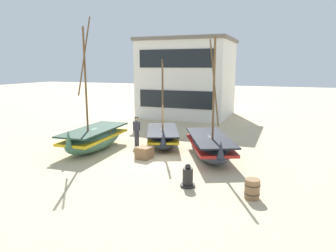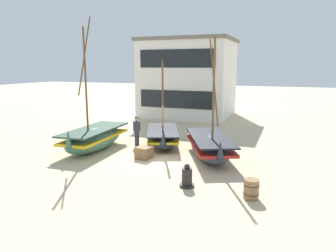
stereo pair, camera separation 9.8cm
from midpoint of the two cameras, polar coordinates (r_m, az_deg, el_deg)
ground_plane at (r=16.06m, az=-1.46°, el=-5.54°), size 120.00×120.00×0.00m
fishing_boat_near_left at (r=18.01m, az=-1.16°, el=-1.93°), size 3.16×4.51×4.93m
fishing_boat_centre_large at (r=15.77m, az=7.44°, el=-3.62°), size 3.57×5.01×5.86m
fishing_boat_far_right at (r=17.54m, az=-13.45°, el=-2.17°), size 2.03×4.86×7.02m
fisherman_by_hull at (r=18.14m, az=-5.89°, el=-0.97°), size 0.38×0.26×1.68m
capstan_winch at (r=12.09m, az=3.38°, el=-9.36°), size 0.57×0.57×0.91m
wooden_barrel at (r=11.43m, az=14.82°, el=-11.00°), size 0.56×0.56×0.70m
cargo_crate at (r=15.68m, az=-4.52°, el=-4.87°), size 0.80×0.80×0.59m
harbor_building_main at (r=28.90m, az=3.44°, el=8.74°), size 7.98×6.60×6.92m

